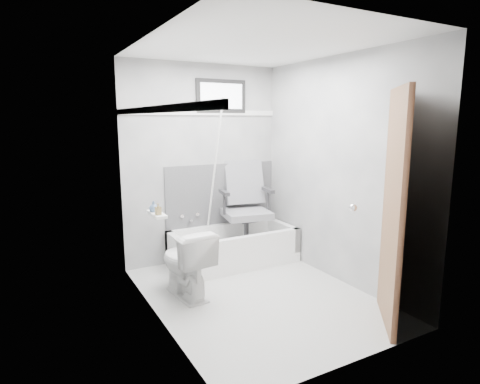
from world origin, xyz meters
TOP-DOWN VIEW (x-y plane):
  - floor at (0.00, 0.00)m, footprint 2.60×2.60m
  - ceiling at (0.00, 0.00)m, footprint 2.60×2.60m
  - wall_back at (0.00, 1.30)m, footprint 2.00×0.02m
  - wall_front at (0.00, -1.30)m, footprint 2.00×0.02m
  - wall_left at (-1.00, 0.00)m, footprint 0.02×2.60m
  - wall_right at (1.00, 0.00)m, footprint 0.02×2.60m
  - bathtub at (0.23, 0.93)m, footprint 1.50×0.70m
  - office_chair at (0.43, 0.96)m, footprint 0.75×0.75m
  - toilet at (-0.62, 0.34)m, footprint 0.46×0.73m
  - door at (0.98, -1.28)m, footprint 0.78×0.78m
  - window at (0.25, 1.29)m, footprint 0.66×0.04m
  - backerboard at (0.25, 1.29)m, footprint 1.50×0.02m
  - trim_back at (0.00, 1.29)m, footprint 2.00×0.02m
  - trim_left at (-0.99, 0.00)m, footprint 0.02×2.60m
  - pole at (0.03, 1.06)m, footprint 0.02×0.57m
  - shelf at (-0.93, 0.22)m, footprint 0.10×0.32m
  - soap_bottle_a at (-0.94, 0.14)m, footprint 0.05×0.05m
  - soap_bottle_b at (-0.94, 0.28)m, footprint 0.10×0.10m
  - faucet at (-0.20, 1.27)m, footprint 0.26×0.10m

SIDE VIEW (x-z plane):
  - floor at x=0.00m, z-range 0.00..0.00m
  - bathtub at x=0.23m, z-range 0.00..0.42m
  - toilet at x=-0.62m, z-range 0.00..0.68m
  - faucet at x=-0.20m, z-range 0.47..0.63m
  - office_chair at x=0.43m, z-range 0.12..1.24m
  - backerboard at x=0.25m, z-range 0.41..1.19m
  - shelf at x=-0.93m, z-range 0.89..0.91m
  - soap_bottle_b at x=-0.94m, z-range 0.91..1.01m
  - soap_bottle_a at x=-0.94m, z-range 0.91..1.02m
  - door at x=0.98m, z-range 0.00..2.00m
  - pole at x=0.03m, z-range 0.11..1.99m
  - wall_back at x=0.00m, z-range 0.00..2.40m
  - wall_front at x=0.00m, z-range 0.00..2.40m
  - wall_left at x=-1.00m, z-range 0.00..2.40m
  - wall_right at x=1.00m, z-range 0.00..2.40m
  - trim_back at x=0.00m, z-range 1.79..1.85m
  - trim_left at x=-0.99m, z-range 1.79..1.85m
  - window at x=0.25m, z-range 1.82..2.22m
  - ceiling at x=0.00m, z-range 2.40..2.40m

